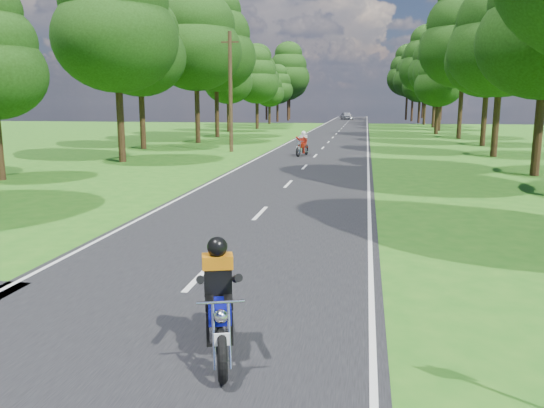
# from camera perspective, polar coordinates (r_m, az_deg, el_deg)

# --- Properties ---
(ground) EXTENTS (160.00, 160.00, 0.00)m
(ground) POSITION_cam_1_polar(r_m,az_deg,el_deg) (8.86, -11.62, -11.66)
(ground) COLOR #236216
(ground) RESTS_ON ground
(main_road) EXTENTS (7.00, 140.00, 0.02)m
(main_road) POSITION_cam_1_polar(r_m,az_deg,el_deg) (57.76, 6.93, 7.48)
(main_road) COLOR black
(main_road) RESTS_ON ground
(road_markings) EXTENTS (7.40, 140.00, 0.01)m
(road_markings) POSITION_cam_1_polar(r_m,az_deg,el_deg) (55.90, 6.68, 7.39)
(road_markings) COLOR silver
(road_markings) RESTS_ON main_road
(treeline) EXTENTS (40.00, 115.35, 14.78)m
(treeline) POSITION_cam_1_polar(r_m,az_deg,el_deg) (67.84, 8.82, 14.90)
(treeline) COLOR black
(treeline) RESTS_ON ground
(telegraph_pole) EXTENTS (1.20, 0.26, 8.00)m
(telegraph_pole) POSITION_cam_1_polar(r_m,az_deg,el_deg) (36.74, -4.49, 11.96)
(telegraph_pole) COLOR #382616
(telegraph_pole) RESTS_ON ground
(rider_near_blue) EXTENTS (1.17, 1.98, 1.57)m
(rider_near_blue) POSITION_cam_1_polar(r_m,az_deg,el_deg) (7.22, -5.75, -9.93)
(rider_near_blue) COLOR #0D1091
(rider_near_blue) RESTS_ON main_road
(rider_far_red) EXTENTS (1.00, 1.97, 1.57)m
(rider_far_red) POSITION_cam_1_polar(r_m,az_deg,el_deg) (33.76, 3.28, 6.53)
(rider_far_red) COLOR maroon
(rider_far_red) RESTS_ON main_road
(distant_car) EXTENTS (2.97, 4.77, 1.52)m
(distant_car) POSITION_cam_1_polar(r_m,az_deg,el_deg) (105.34, 8.03, 9.38)
(distant_car) COLOR #A7A9AE
(distant_car) RESTS_ON main_road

